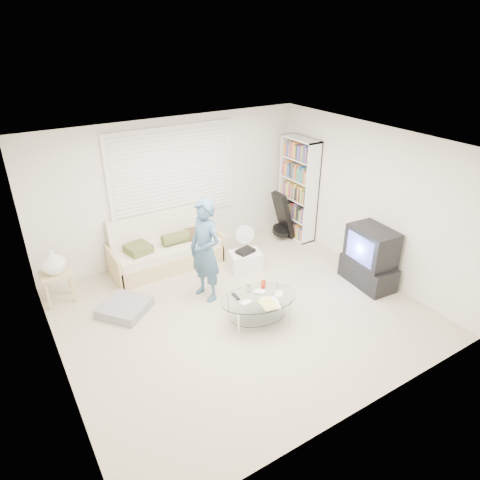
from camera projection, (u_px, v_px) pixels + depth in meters
ground at (241, 312)px, 6.41m from camera, size 5.00×5.00×0.00m
room_shell at (223, 200)px, 6.03m from camera, size 5.02×4.52×2.51m
window_blinds at (173, 173)px, 7.37m from camera, size 2.32×0.08×1.62m
futon_sofa at (166, 250)px, 7.50m from camera, size 1.93×0.78×0.94m
grey_floor_pillow at (125, 308)px, 6.38m from camera, size 0.90×0.90×0.14m
side_table at (54, 264)px, 6.35m from camera, size 0.46×0.37×0.91m
bookshelf at (298, 189)px, 8.28m from camera, size 0.31×0.84×1.99m
guitar_case at (283, 219)px, 8.40m from camera, size 0.41×0.36×0.96m
floor_fan at (243, 237)px, 7.86m from camera, size 0.37×0.24×0.59m
storage_bin at (245, 260)px, 7.46m from camera, size 0.61×0.49×0.38m
tv_unit at (370, 258)px, 6.90m from camera, size 0.57×0.95×0.99m
coffee_table at (259, 302)px, 6.05m from camera, size 1.24×0.93×0.54m
standing_person at (205, 251)px, 6.41m from camera, size 0.52×0.67×1.63m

